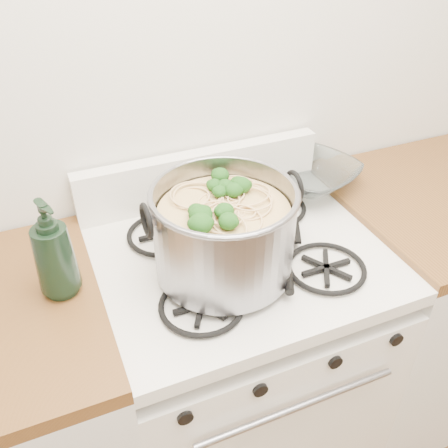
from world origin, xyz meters
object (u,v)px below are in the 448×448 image
Objects in this scene: spatula at (284,228)px; stock_pot at (224,233)px; gas_range at (239,366)px; bottle at (53,249)px; glass_bowl at (309,180)px.

stock_pot is at bearing -134.97° from spatula.
spatula is at bearing 8.35° from gas_range.
gas_range is at bearing -22.37° from bottle.
stock_pot is (-0.08, -0.06, 0.60)m from gas_range.
gas_range is 0.64m from glass_bowl.
stock_pot is 0.24m from spatula.
bottle is at bearing 168.80° from stock_pot.
gas_range is 8.03× the size of glass_bowl.
gas_range is at bearing -146.49° from spatula.
glass_bowl is (0.20, 0.19, 0.00)m from spatula.
spatula is at bearing -19.91° from bottle.
glass_bowl is (0.33, 0.21, 0.50)m from gas_range.
bottle is (-0.60, 0.00, 0.11)m from spatula.
glass_bowl is 0.46× the size of bottle.
gas_range is at bearing -147.08° from glass_bowl.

